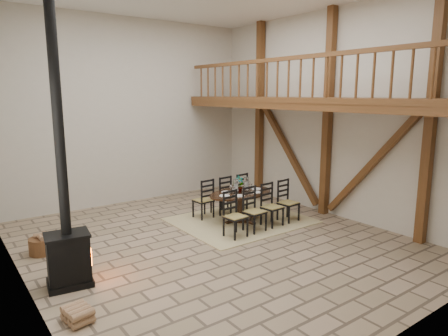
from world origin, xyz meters
TOP-DOWN VIEW (x-y plane):
  - ground at (0.00, 0.00)m, footprint 8.00×8.00m
  - room_shell at (1.19, 0.00)m, footprint 7.02×8.02m
  - rug at (1.30, 0.76)m, footprint 3.00×2.50m
  - dining_table at (1.31, 0.68)m, footprint 2.11×2.00m
  - wood_stove at (-2.93, -0.19)m, footprint 0.73×0.60m
  - log_basket at (-2.99, 1.44)m, footprint 0.47×0.47m
  - log_stack at (-3.14, -1.31)m, footprint 0.36×0.46m

SIDE VIEW (x-z plane):
  - ground at x=0.00m, z-range 0.00..0.00m
  - rug at x=1.30m, z-range 0.00..0.02m
  - log_stack at x=-3.14m, z-range 0.00..0.21m
  - log_basket at x=-2.99m, z-range -0.03..0.36m
  - dining_table at x=1.31m, z-range -0.18..0.91m
  - wood_stove at x=-2.93m, z-range -1.38..3.62m
  - room_shell at x=1.19m, z-range 0.51..5.52m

